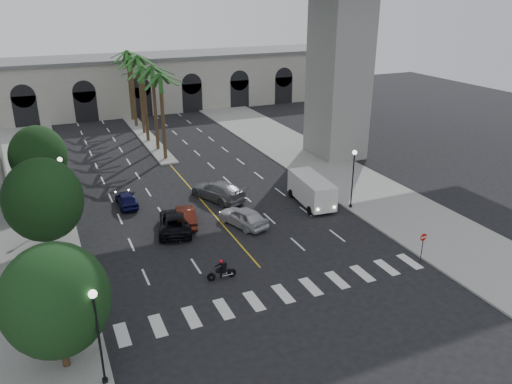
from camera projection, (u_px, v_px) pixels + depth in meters
name	position (u px, v px, depth m)	size (l,w,h in m)	color
ground	(273.00, 282.00, 32.69)	(140.00, 140.00, 0.00)	black
sidewalk_left	(22.00, 229.00, 39.76)	(8.00, 100.00, 0.15)	gray
sidewalk_right	(341.00, 177.00, 51.01)	(8.00, 100.00, 0.15)	gray
median	(147.00, 137.00, 64.89)	(2.00, 24.00, 0.20)	gray
pier_building	(121.00, 84.00, 77.75)	(71.00, 10.50, 8.50)	beige
palm_a	(160.00, 78.00, 53.04)	(3.20, 3.20, 10.30)	#47331E
palm_b	(152.00, 71.00, 56.37)	(3.20, 3.20, 10.60)	#47331E
palm_c	(142.00, 70.00, 59.82)	(3.20, 3.20, 10.10)	#47331E
palm_d	(138.00, 60.00, 63.07)	(3.20, 3.20, 10.90)	#47331E
palm_e	(130.00, 60.00, 66.55)	(3.20, 3.20, 10.40)	#47331E
palm_f	(127.00, 55.00, 69.95)	(3.20, 3.20, 10.70)	#47331E
street_tree_near	(55.00, 300.00, 23.76)	(5.20, 5.20, 6.89)	#382616
street_tree_mid	(43.00, 200.00, 34.72)	(5.44, 5.44, 7.21)	#382616
street_tree_far	(38.00, 156.00, 45.02)	(5.04, 5.04, 6.68)	#382616
lamp_post_left_near	(98.00, 330.00, 22.97)	(0.40, 0.40, 5.35)	black
lamp_post_left_far	(63.00, 182.00, 40.78)	(0.40, 0.40, 5.35)	black
lamp_post_right	(353.00, 174.00, 42.55)	(0.40, 0.40, 5.35)	black
traffic_signal_near	(95.00, 312.00, 25.39)	(0.25, 0.18, 3.65)	black
traffic_signal_far	(86.00, 275.00, 28.78)	(0.25, 0.18, 3.65)	black
motorcycle_rider	(222.00, 270.00, 32.82)	(2.02, 0.54, 1.45)	black
car_a	(243.00, 217.00, 40.32)	(1.86, 4.62, 1.57)	silver
car_b	(186.00, 216.00, 40.55)	(1.52, 4.36, 1.44)	#4E190F
car_c	(175.00, 222.00, 39.52)	(2.50, 5.41, 1.50)	black
car_d	(218.00, 191.00, 45.43)	(2.37, 5.82, 1.69)	slate
car_e	(127.00, 199.00, 44.01)	(1.58, 3.94, 1.34)	#0D0E3F
cargo_van	(312.00, 190.00, 44.12)	(2.78, 6.03, 2.50)	silver
pedestrian_a	(80.00, 295.00, 29.56)	(0.60, 0.39, 1.64)	black
pedestrian_b	(51.00, 257.00, 33.82)	(0.78, 0.61, 1.60)	black
do_not_enter_sign	(423.00, 242.00, 34.32)	(0.57, 0.05, 2.32)	black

